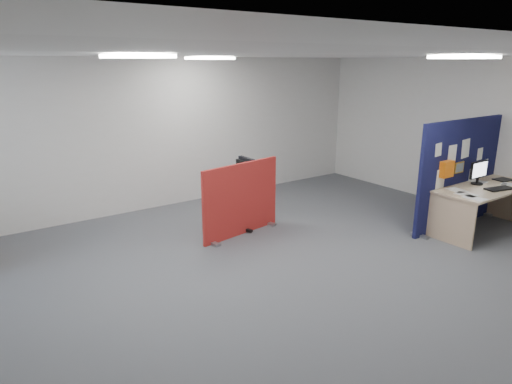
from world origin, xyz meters
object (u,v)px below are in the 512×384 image
red_divider (241,200)px  navy_divider (459,174)px  main_desk (482,196)px  monitor_main (479,171)px  office_chair (239,190)px

red_divider → navy_divider: bearing=-38.7°
main_desk → monitor_main: monitor_main is taller
red_divider → office_chair: office_chair is taller
navy_divider → monitor_main: navy_divider is taller
red_divider → main_desk: bearing=-42.6°
monitor_main → red_divider: bearing=149.3°
red_divider → office_chair: 0.30m
navy_divider → red_divider: navy_divider is taller
main_desk → red_divider: red_divider is taller
main_desk → monitor_main: size_ratio=4.28×
main_desk → red_divider: (-3.20, 2.07, -0.01)m
navy_divider → red_divider: (-3.08, 1.72, -0.32)m
red_divider → monitor_main: bearing=-40.7°
navy_divider → red_divider: 3.54m
navy_divider → main_desk: 0.49m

